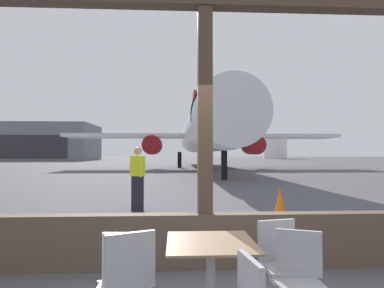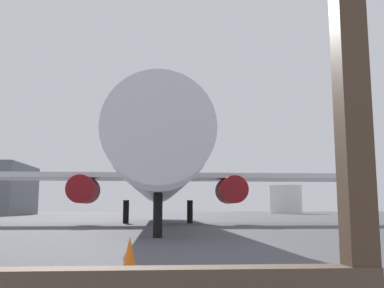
% 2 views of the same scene
% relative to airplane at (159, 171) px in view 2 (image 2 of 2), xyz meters
% --- Properties ---
extents(ground_plane, '(220.00, 220.00, 0.00)m').
position_rel_airplane_xyz_m(ground_plane, '(-2.46, 11.83, -3.69)').
color(ground_plane, '#4C4C51').
extents(airplane, '(28.37, 35.07, 10.68)m').
position_rel_airplane_xyz_m(airplane, '(0.00, 0.00, 0.00)').
color(airplane, silver).
rests_on(airplane, ground).
extents(traffic_cone, '(0.36, 0.36, 0.75)m').
position_rel_airplane_xyz_m(traffic_cone, '(-0.36, -24.96, -3.33)').
color(traffic_cone, orange).
rests_on(traffic_cone, ground).
extents(fuel_storage_tank, '(6.88, 6.88, 5.85)m').
position_rel_airplane_xyz_m(fuel_storage_tank, '(26.49, 60.84, -0.77)').
color(fuel_storage_tank, white).
rests_on(fuel_storage_tank, ground).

